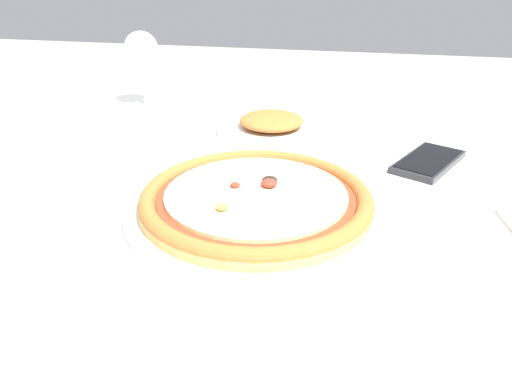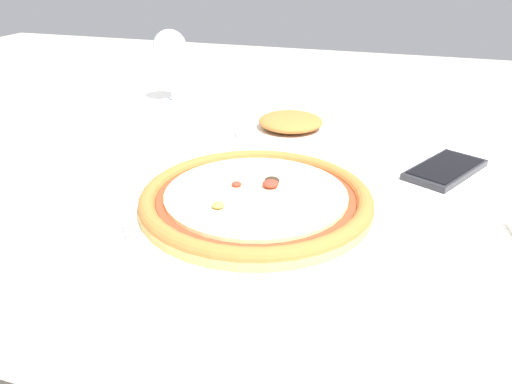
{
  "view_description": "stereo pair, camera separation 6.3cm",
  "coord_description": "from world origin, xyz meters",
  "px_view_note": "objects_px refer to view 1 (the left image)",
  "views": [
    {
      "loc": [
        0.15,
        -0.68,
        1.01
      ],
      "look_at": [
        0.03,
        -0.13,
        0.74
      ],
      "focal_mm": 35.0,
      "sensor_mm": 36.0,
      "label": 1
    },
    {
      "loc": [
        0.21,
        -0.67,
        1.01
      ],
      "look_at": [
        0.03,
        -0.13,
        0.74
      ],
      "focal_mm": 35.0,
      "sensor_mm": 36.0,
      "label": 2
    }
  ],
  "objects_px": {
    "dining_table": "(255,218)",
    "wine_glass_far_left": "(141,52)",
    "pizza_plate": "(256,201)",
    "cell_phone": "(428,161)",
    "side_plate": "(272,126)"
  },
  "relations": [
    {
      "from": "dining_table",
      "to": "wine_glass_far_left",
      "type": "distance_m",
      "value": 0.47
    },
    {
      "from": "pizza_plate",
      "to": "cell_phone",
      "type": "relative_size",
      "value": 2.08
    },
    {
      "from": "side_plate",
      "to": "pizza_plate",
      "type": "bearing_deg",
      "value": -83.42
    },
    {
      "from": "cell_phone",
      "to": "side_plate",
      "type": "relative_size",
      "value": 0.79
    },
    {
      "from": "dining_table",
      "to": "cell_phone",
      "type": "relative_size",
      "value": 8.71
    },
    {
      "from": "dining_table",
      "to": "cell_phone",
      "type": "height_order",
      "value": "cell_phone"
    },
    {
      "from": "pizza_plate",
      "to": "dining_table",
      "type": "bearing_deg",
      "value": 102.66
    },
    {
      "from": "dining_table",
      "to": "side_plate",
      "type": "bearing_deg",
      "value": 92.14
    },
    {
      "from": "cell_phone",
      "to": "side_plate",
      "type": "height_order",
      "value": "side_plate"
    },
    {
      "from": "dining_table",
      "to": "side_plate",
      "type": "height_order",
      "value": "side_plate"
    },
    {
      "from": "pizza_plate",
      "to": "side_plate",
      "type": "relative_size",
      "value": 1.64
    },
    {
      "from": "side_plate",
      "to": "wine_glass_far_left",
      "type": "bearing_deg",
      "value": 158.35
    },
    {
      "from": "dining_table",
      "to": "pizza_plate",
      "type": "relative_size",
      "value": 4.19
    },
    {
      "from": "wine_glass_far_left",
      "to": "side_plate",
      "type": "relative_size",
      "value": 0.78
    },
    {
      "from": "pizza_plate",
      "to": "side_plate",
      "type": "height_order",
      "value": "pizza_plate"
    }
  ]
}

